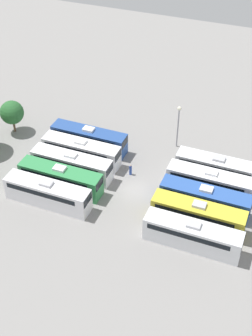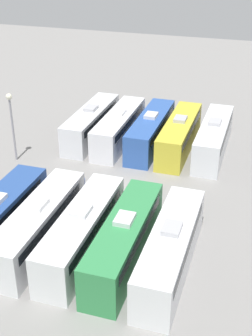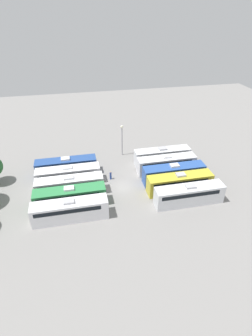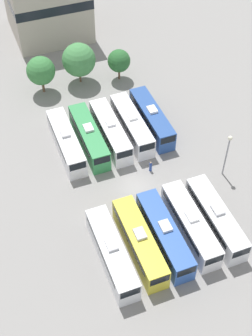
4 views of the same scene
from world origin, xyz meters
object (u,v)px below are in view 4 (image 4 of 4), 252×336
bus_6 (89,136)px  bus_1 (139,242)px  bus_9 (152,118)px  tree_2 (119,61)px  bus_8 (132,125)px  tree_1 (79,60)px  bus_7 (110,131)px  tree_0 (41,71)px  bus_5 (66,142)px  worker_person (151,167)px  bus_0 (112,253)px  light_pole (228,149)px  bus_2 (164,234)px  bus_4 (216,218)px  bus_3 (190,224)px

bus_6 → bus_1: bearing=-89.9°
bus_9 → tree_2: size_ratio=2.16×
bus_8 → tree_1: 15.14m
bus_6 → bus_7: same height
tree_0 → tree_2: 12.51m
bus_5 → worker_person: bearing=-39.1°
bus_1 → tree_1: bearing=84.6°
bus_0 → light_pole: size_ratio=1.66×
bus_2 → bus_4: 6.68m
bus_7 → tree_2: tree_2 is taller
bus_7 → tree_1: 14.94m
bus_3 → tree_1: (-3.37, 33.34, 2.45)m
bus_4 → tree_2: (-0.42, 32.11, 1.68)m
bus_4 → tree_1: bearing=101.2°
bus_9 → worker_person: size_ratio=6.83×
tree_1 → bus_3: bearing=-84.2°
bus_7 → bus_9: same height
bus_5 → bus_7: (6.45, -0.14, 0.00)m
bus_4 → bus_8: same height
bus_3 → bus_1: bearing=-179.0°
bus_1 → bus_4: bearing=-0.7°
bus_6 → bus_8: 6.47m
bus_0 → tree_2: size_ratio=2.16×
bus_1 → bus_6: same height
bus_1 → bus_3: 6.52m
bus_9 → tree_0: size_ratio=1.83×
bus_0 → tree_0: (0.36, 33.35, 2.23)m
bus_4 → tree_1: (-6.63, 33.58, 2.45)m
bus_2 → bus_3: same height
bus_9 → tree_1: (-6.51, 14.28, 2.45)m
bus_0 → bus_5: size_ratio=1.00×
bus_2 → bus_7: 18.79m
bus_0 → worker_person: (9.60, 11.43, -0.99)m
bus_7 → bus_9: (6.53, 0.46, 0.00)m
bus_0 → bus_1: (3.46, 0.26, 0.00)m
bus_1 → bus_7: size_ratio=1.00×
bus_8 → light_pole: (8.56, -11.69, 3.00)m
bus_3 → bus_0: bearing=-177.8°
bus_3 → worker_person: bearing=91.9°
bus_0 → bus_7: same height
bus_7 → bus_1: bearing=-99.5°
bus_0 → tree_2: 34.74m
bus_9 → tree_2: bearing=91.4°
bus_5 → bus_9: (12.98, 0.32, 0.00)m
bus_5 → light_pole: light_pole is taller
bus_7 → bus_9: 6.54m
bus_5 → tree_2: 18.33m
bus_4 → tree_2: size_ratio=2.16×
bus_6 → worker_person: bearing=-50.8°
bus_5 → tree_1: 16.16m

